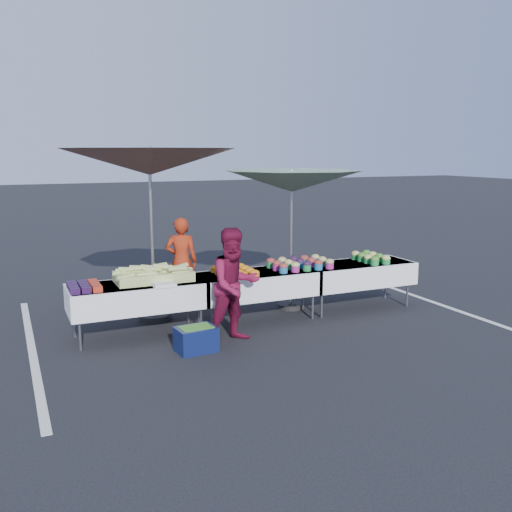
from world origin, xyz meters
name	(u,v)px	position (x,y,z in m)	size (l,w,h in m)	color
ground	(256,320)	(0.00, 0.00, 0.00)	(80.00, 80.00, 0.00)	black
stripe_left	(32,350)	(-3.20, 0.00, 0.00)	(0.10, 5.00, 0.00)	silver
stripe_right	(422,298)	(3.20, 0.00, 0.00)	(0.10, 5.00, 0.00)	silver
table_left	(137,295)	(-1.80, 0.00, 0.58)	(1.86, 0.81, 0.75)	white
table_center	(256,283)	(0.00, 0.00, 0.58)	(1.86, 0.81, 0.75)	white
table_right	(356,273)	(1.80, 0.00, 0.58)	(1.86, 0.81, 0.75)	white
berry_punnets	(84,287)	(-2.51, -0.06, 0.79)	(0.40, 0.54, 0.08)	black
corn_pile	(154,275)	(-1.55, 0.05, 0.84)	(1.16, 0.57, 0.26)	#B0BD61
plastic_bags	(164,284)	(-1.50, -0.30, 0.78)	(0.30, 0.25, 0.05)	white
carrot_bowls	(235,271)	(-0.35, -0.01, 0.80)	(0.55, 0.69, 0.11)	orange
potato_cups	(300,263)	(0.75, 0.00, 0.83)	(0.94, 0.58, 0.16)	#206598
bean_baskets	(370,257)	(2.06, -0.01, 0.82)	(0.36, 0.68, 0.15)	#21843F
vendor	(181,261)	(-0.74, 1.40, 0.73)	(0.54, 0.35, 1.47)	#9A2911
customer	(235,285)	(-0.65, -0.75, 0.78)	(0.75, 0.59, 1.55)	maroon
umbrella_left	(149,163)	(-1.41, 0.66, 2.37)	(3.00, 3.00, 2.62)	black
umbrella_right	(292,182)	(0.80, 0.40, 2.06)	(2.58, 2.58, 2.27)	black
storage_bin	(196,339)	(-1.26, -0.93, 0.17)	(0.53, 0.41, 0.33)	#0D1743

